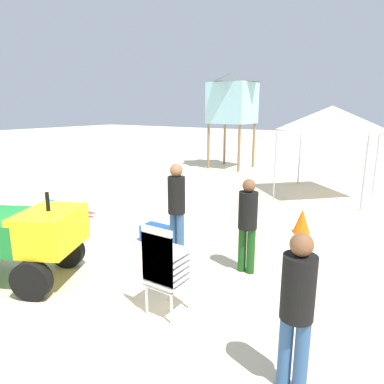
{
  "coord_description": "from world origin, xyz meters",
  "views": [
    {
      "loc": [
        4.93,
        -2.77,
        2.76
      ],
      "look_at": [
        0.9,
        3.3,
        1.0
      ],
      "focal_mm": 32.68,
      "sensor_mm": 36.0,
      "label": 1
    }
  ],
  "objects_px": {
    "lifeguard_near_left": "(297,304)",
    "lifeguard_near_right": "(248,220)",
    "surfboard_pile": "(62,209)",
    "lifeguard_near_center": "(177,204)",
    "utility_cart": "(4,234)",
    "traffic_cone_near": "(302,221)",
    "lifeguard_tower": "(233,98)",
    "popup_canopy": "(331,119)",
    "cooler_box": "(156,234)",
    "stacked_plastic_chairs": "(163,264)"
  },
  "relations": [
    {
      "from": "lifeguard_near_left",
      "to": "lifeguard_near_right",
      "type": "xyz_separation_m",
      "value": [
        -1.49,
        2.13,
        -0.02
      ]
    },
    {
      "from": "surfboard_pile",
      "to": "lifeguard_near_center",
      "type": "height_order",
      "value": "lifeguard_near_center"
    },
    {
      "from": "utility_cart",
      "to": "lifeguard_near_center",
      "type": "xyz_separation_m",
      "value": [
        1.8,
        2.26,
        0.25
      ]
    },
    {
      "from": "surfboard_pile",
      "to": "lifeguard_near_right",
      "type": "bearing_deg",
      "value": -4.51
    },
    {
      "from": "lifeguard_near_left",
      "to": "lifeguard_near_center",
      "type": "xyz_separation_m",
      "value": [
        -2.85,
        1.98,
        0.08
      ]
    },
    {
      "from": "utility_cart",
      "to": "traffic_cone_near",
      "type": "distance_m",
      "value": 5.95
    },
    {
      "from": "lifeguard_near_center",
      "to": "traffic_cone_near",
      "type": "bearing_deg",
      "value": 58.73
    },
    {
      "from": "utility_cart",
      "to": "lifeguard_tower",
      "type": "xyz_separation_m",
      "value": [
        -2.06,
        11.92,
        2.41
      ]
    },
    {
      "from": "popup_canopy",
      "to": "cooler_box",
      "type": "bearing_deg",
      "value": -108.25
    },
    {
      "from": "utility_cart",
      "to": "popup_canopy",
      "type": "relative_size",
      "value": 1.0
    },
    {
      "from": "cooler_box",
      "to": "stacked_plastic_chairs",
      "type": "bearing_deg",
      "value": -48.44
    },
    {
      "from": "lifeguard_near_left",
      "to": "cooler_box",
      "type": "relative_size",
      "value": 2.82
    },
    {
      "from": "utility_cart",
      "to": "lifeguard_near_center",
      "type": "height_order",
      "value": "lifeguard_near_center"
    },
    {
      "from": "surfboard_pile",
      "to": "lifeguard_near_left",
      "type": "relative_size",
      "value": 1.41
    },
    {
      "from": "lifeguard_near_left",
      "to": "cooler_box",
      "type": "height_order",
      "value": "lifeguard_near_left"
    },
    {
      "from": "stacked_plastic_chairs",
      "to": "lifeguard_near_center",
      "type": "bearing_deg",
      "value": 120.62
    },
    {
      "from": "lifeguard_near_left",
      "to": "lifeguard_near_center",
      "type": "bearing_deg",
      "value": 145.18
    },
    {
      "from": "lifeguard_near_center",
      "to": "cooler_box",
      "type": "relative_size",
      "value": 3.03
    },
    {
      "from": "utility_cart",
      "to": "surfboard_pile",
      "type": "bearing_deg",
      "value": 130.66
    },
    {
      "from": "lifeguard_near_right",
      "to": "cooler_box",
      "type": "relative_size",
      "value": 2.77
    },
    {
      "from": "popup_canopy",
      "to": "lifeguard_near_center",
      "type": "bearing_deg",
      "value": -100.38
    },
    {
      "from": "lifeguard_near_left",
      "to": "lifeguard_near_right",
      "type": "height_order",
      "value": "lifeguard_near_left"
    },
    {
      "from": "utility_cart",
      "to": "lifeguard_near_center",
      "type": "relative_size",
      "value": 1.58
    },
    {
      "from": "lifeguard_near_right",
      "to": "lifeguard_near_center",
      "type": "bearing_deg",
      "value": -173.97
    },
    {
      "from": "utility_cart",
      "to": "cooler_box",
      "type": "xyz_separation_m",
      "value": [
        0.98,
        2.63,
        -0.61
      ]
    },
    {
      "from": "utility_cart",
      "to": "stacked_plastic_chairs",
      "type": "distance_m",
      "value": 2.84
    },
    {
      "from": "lifeguard_near_left",
      "to": "traffic_cone_near",
      "type": "bearing_deg",
      "value": 105.41
    },
    {
      "from": "utility_cart",
      "to": "lifeguard_tower",
      "type": "distance_m",
      "value": 12.33
    },
    {
      "from": "surfboard_pile",
      "to": "popup_canopy",
      "type": "relative_size",
      "value": 0.83
    },
    {
      "from": "utility_cart",
      "to": "stacked_plastic_chairs",
      "type": "xyz_separation_m",
      "value": [
        2.78,
        0.6,
        -0.04
      ]
    },
    {
      "from": "lifeguard_tower",
      "to": "surfboard_pile",
      "type": "bearing_deg",
      "value": -92.41
    },
    {
      "from": "utility_cart",
      "to": "lifeguard_tower",
      "type": "height_order",
      "value": "lifeguard_tower"
    },
    {
      "from": "utility_cart",
      "to": "lifeguard_near_right",
      "type": "height_order",
      "value": "lifeguard_near_right"
    },
    {
      "from": "utility_cart",
      "to": "lifeguard_near_left",
      "type": "bearing_deg",
      "value": 3.36
    },
    {
      "from": "lifeguard_near_center",
      "to": "lifeguard_near_right",
      "type": "relative_size",
      "value": 1.09
    },
    {
      "from": "traffic_cone_near",
      "to": "cooler_box",
      "type": "relative_size",
      "value": 0.94
    },
    {
      "from": "lifeguard_near_center",
      "to": "lifeguard_tower",
      "type": "relative_size",
      "value": 0.41
    },
    {
      "from": "lifeguard_near_right",
      "to": "stacked_plastic_chairs",
      "type": "bearing_deg",
      "value": -101.89
    },
    {
      "from": "lifeguard_near_left",
      "to": "lifeguard_tower",
      "type": "bearing_deg",
      "value": 119.95
    },
    {
      "from": "lifeguard_tower",
      "to": "traffic_cone_near",
      "type": "bearing_deg",
      "value": -52.34
    },
    {
      "from": "lifeguard_tower",
      "to": "popup_canopy",
      "type": "bearing_deg",
      "value": -32.44
    },
    {
      "from": "popup_canopy",
      "to": "traffic_cone_near",
      "type": "height_order",
      "value": "popup_canopy"
    },
    {
      "from": "cooler_box",
      "to": "lifeguard_tower",
      "type": "bearing_deg",
      "value": 108.1
    },
    {
      "from": "lifeguard_tower",
      "to": "utility_cart",
      "type": "bearing_deg",
      "value": -80.2
    },
    {
      "from": "stacked_plastic_chairs",
      "to": "lifeguard_near_center",
      "type": "relative_size",
      "value": 0.72
    },
    {
      "from": "popup_canopy",
      "to": "lifeguard_near_right",
      "type": "bearing_deg",
      "value": -88.38
    },
    {
      "from": "traffic_cone_near",
      "to": "lifeguard_near_center",
      "type": "bearing_deg",
      "value": -121.27
    },
    {
      "from": "surfboard_pile",
      "to": "lifeguard_tower",
      "type": "distance_m",
      "value": 9.59
    },
    {
      "from": "surfboard_pile",
      "to": "lifeguard_near_center",
      "type": "relative_size",
      "value": 1.31
    },
    {
      "from": "stacked_plastic_chairs",
      "to": "cooler_box",
      "type": "distance_m",
      "value": 2.78
    }
  ]
}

